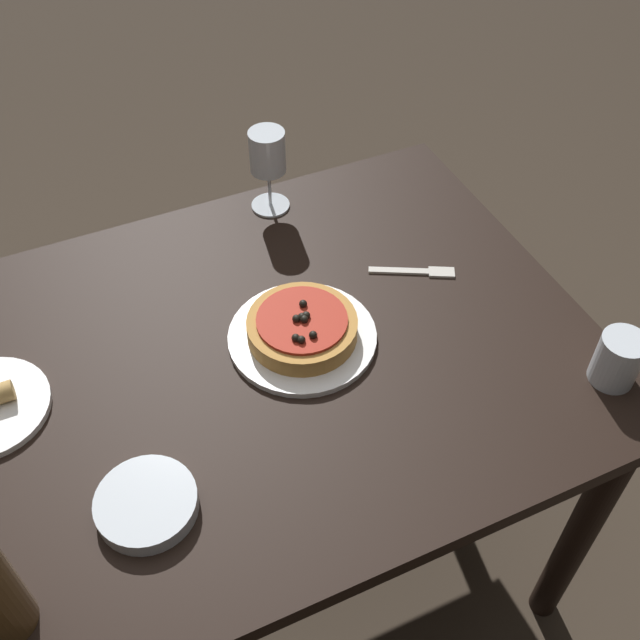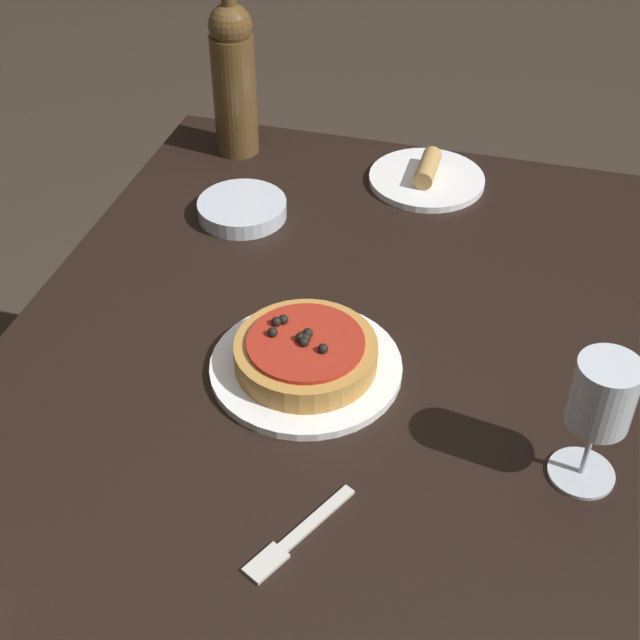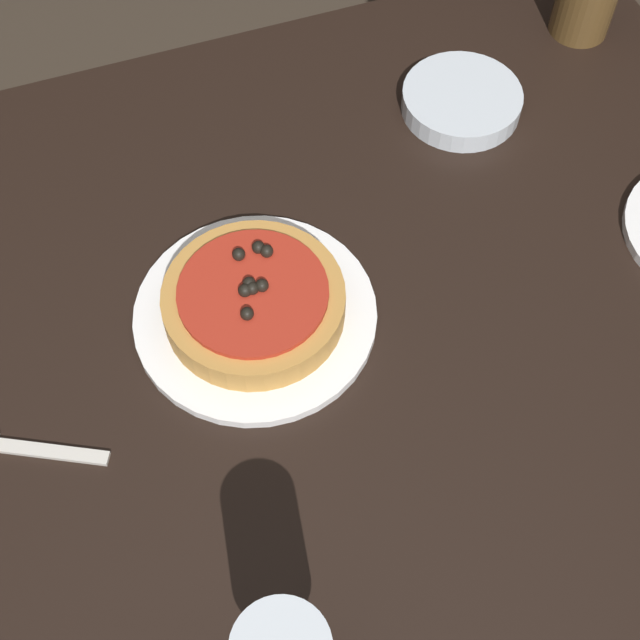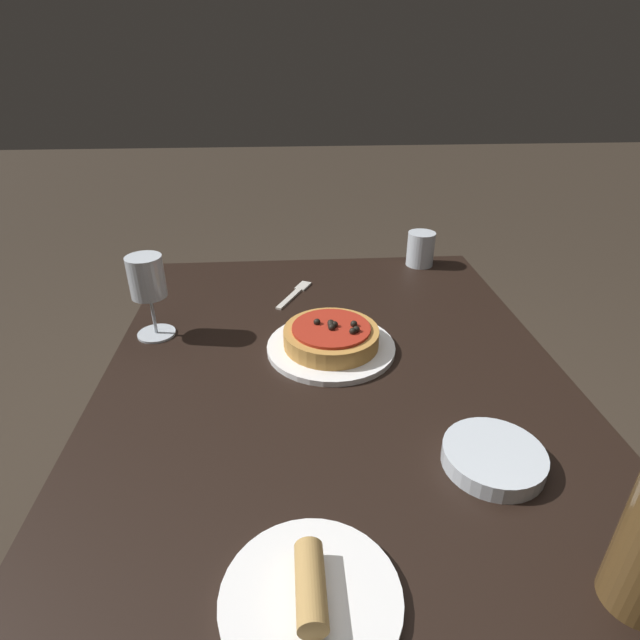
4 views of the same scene
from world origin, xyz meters
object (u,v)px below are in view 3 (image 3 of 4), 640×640
at_px(dinner_plate, 257,318).
at_px(pizza, 255,305).
at_px(side_bowl, 462,101).
at_px(fork, 16,447).
at_px(dining_table, 323,345).

distance_m(dinner_plate, pizza, 0.03).
relative_size(side_bowl, fork, 0.96).
bearing_deg(dinner_plate, fork, -167.21).
distance_m(side_bowl, fork, 0.66).
distance_m(dining_table, fork, 0.36).
bearing_deg(dining_table, dinner_plate, -176.76).
bearing_deg(dinner_plate, pizza, 79.08).
bearing_deg(dining_table, side_bowl, 38.92).
xyz_separation_m(dinner_plate, side_bowl, (0.33, 0.21, 0.01)).
xyz_separation_m(pizza, side_bowl, (0.33, 0.21, -0.02)).
bearing_deg(fork, dinner_plate, -140.07).
bearing_deg(dinner_plate, side_bowl, 32.43).
bearing_deg(side_bowl, dining_table, -141.08).
distance_m(dining_table, pizza, 0.16).
distance_m(pizza, side_bowl, 0.40).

